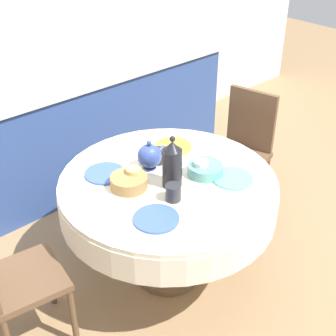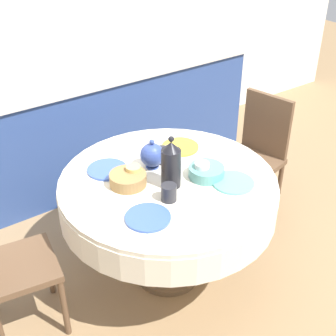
% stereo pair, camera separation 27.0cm
% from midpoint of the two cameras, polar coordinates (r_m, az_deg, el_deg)
% --- Properties ---
extents(ground_plane, '(12.00, 12.00, 0.00)m').
position_cam_midpoint_polar(ground_plane, '(3.23, 2.45, -12.68)').
color(ground_plane, '#8E704C').
extents(wall_back, '(7.00, 0.05, 2.60)m').
position_cam_midpoint_polar(wall_back, '(3.92, -13.21, 17.04)').
color(wall_back, silver).
rests_on(wall_back, ground_plane).
extents(kitchen_counter, '(3.24, 0.64, 0.95)m').
position_cam_midpoint_polar(kitchen_counter, '(3.93, -9.77, 4.47)').
color(kitchen_counter, '#2D4784').
rests_on(kitchen_counter, ground_plane).
extents(dining_table, '(1.30, 1.30, 0.76)m').
position_cam_midpoint_polar(dining_table, '(2.82, 2.75, -3.59)').
color(dining_table, brown).
rests_on(dining_table, ground_plane).
extents(chair_left, '(0.48, 0.48, 0.94)m').
position_cam_midpoint_polar(chair_left, '(3.59, 12.90, 2.04)').
color(chair_left, brown).
rests_on(chair_left, ground_plane).
extents(chair_right, '(0.46, 0.46, 0.94)m').
position_cam_midpoint_polar(chair_right, '(2.66, -16.82, -10.98)').
color(chair_right, brown).
rests_on(chair_right, ground_plane).
extents(plate_near_left, '(0.24, 0.24, 0.01)m').
position_cam_midpoint_polar(plate_near_left, '(2.45, 0.71, -6.17)').
color(plate_near_left, '#3856AD').
rests_on(plate_near_left, dining_table).
extents(cup_near_left, '(0.09, 0.09, 0.10)m').
position_cam_midpoint_polar(cup_near_left, '(2.56, 3.14, -3.12)').
color(cup_near_left, '#28282D').
rests_on(cup_near_left, dining_table).
extents(plate_near_right, '(0.24, 0.24, 0.01)m').
position_cam_midpoint_polar(plate_near_right, '(2.75, 10.76, -1.85)').
color(plate_near_right, '#60BCB7').
rests_on(plate_near_right, dining_table).
extents(cup_near_right, '(0.09, 0.09, 0.10)m').
position_cam_midpoint_polar(cup_near_right, '(2.76, 6.95, -0.33)').
color(cup_near_right, white).
rests_on(cup_near_right, dining_table).
extents(plate_far_left, '(0.24, 0.24, 0.01)m').
position_cam_midpoint_polar(plate_far_left, '(2.83, -4.72, -0.25)').
color(plate_far_left, '#3856AD').
rests_on(plate_far_left, dining_table).
extents(cup_far_left, '(0.09, 0.09, 0.10)m').
position_cam_midpoint_polar(cup_far_left, '(2.71, -1.40, -0.75)').
color(cup_far_left, '#DBB766').
rests_on(cup_far_left, dining_table).
extents(plate_far_right, '(0.24, 0.24, 0.01)m').
position_cam_midpoint_polar(plate_far_right, '(3.07, 4.01, 2.51)').
color(plate_far_right, yellow).
rests_on(plate_far_right, dining_table).
extents(cup_far_right, '(0.09, 0.09, 0.10)m').
position_cam_midpoint_polar(cup_far_right, '(2.89, 1.93, 1.49)').
color(cup_far_right, '#28282D').
rests_on(cup_far_right, dining_table).
extents(coffee_carafe, '(0.11, 0.11, 0.32)m').
position_cam_midpoint_polar(coffee_carafe, '(2.62, 3.32, 0.34)').
color(coffee_carafe, black).
rests_on(coffee_carafe, dining_table).
extents(teapot, '(0.20, 0.15, 0.19)m').
position_cam_midpoint_polar(teapot, '(2.81, 0.73, 1.48)').
color(teapot, '#33478E').
rests_on(teapot, dining_table).
extents(bread_basket, '(0.21, 0.21, 0.07)m').
position_cam_midpoint_polar(bread_basket, '(2.68, -2.04, -1.48)').
color(bread_basket, olive).
rests_on(bread_basket, dining_table).
extents(fruit_bowl, '(0.21, 0.21, 0.07)m').
position_cam_midpoint_polar(fruit_bowl, '(2.78, 7.49, -0.55)').
color(fruit_bowl, '#569993').
rests_on(fruit_bowl, dining_table).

